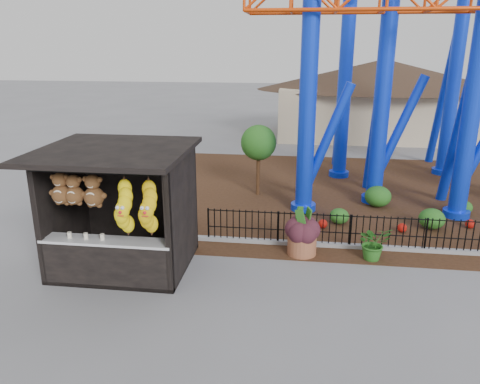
# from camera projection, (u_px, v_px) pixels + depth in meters

# --- Properties ---
(ground) EXTENTS (120.00, 120.00, 0.00)m
(ground) POSITION_uv_depth(u_px,v_px,m) (235.00, 296.00, 10.57)
(ground) COLOR slate
(ground) RESTS_ON ground
(mulch_bed) EXTENTS (18.00, 12.00, 0.02)m
(mulch_bed) POSITION_uv_depth(u_px,v_px,m) (370.00, 195.00, 17.62)
(mulch_bed) COLOR #331E11
(mulch_bed) RESTS_ON ground
(curb) EXTENTS (18.00, 0.18, 0.12)m
(curb) POSITION_uv_depth(u_px,v_px,m) (394.00, 249.00, 12.88)
(curb) COLOR gray
(curb) RESTS_ON ground
(prize_booth) EXTENTS (3.50, 3.40, 3.12)m
(prize_booth) POSITION_uv_depth(u_px,v_px,m) (119.00, 213.00, 11.35)
(prize_booth) COLOR black
(prize_booth) RESTS_ON ground
(picket_fence) EXTENTS (12.20, 0.06, 1.00)m
(picket_fence) POSITION_uv_depth(u_px,v_px,m) (430.00, 236.00, 12.64)
(picket_fence) COLOR black
(picket_fence) RESTS_ON ground
(roller_coaster) EXTENTS (11.00, 6.37, 10.82)m
(roller_coaster) POSITION_uv_depth(u_px,v_px,m) (419.00, 13.00, 15.75)
(roller_coaster) COLOR #0D31E2
(roller_coaster) RESTS_ON ground
(terracotta_planter) EXTENTS (0.98, 0.98, 0.60)m
(terracotta_planter) POSITION_uv_depth(u_px,v_px,m) (302.00, 244.00, 12.60)
(terracotta_planter) COLOR brown
(terracotta_planter) RESTS_ON ground
(planter_foliage) EXTENTS (0.70, 0.70, 0.64)m
(planter_foliage) POSITION_uv_depth(u_px,v_px,m) (303.00, 222.00, 12.41)
(planter_foliage) COLOR #36151E
(planter_foliage) RESTS_ON terracotta_planter
(potted_plant) EXTENTS (1.04, 0.97, 0.94)m
(potted_plant) POSITION_uv_depth(u_px,v_px,m) (374.00, 243.00, 12.25)
(potted_plant) COLOR #2B5E1B
(potted_plant) RESTS_ON ground
(landscaping) EXTENTS (7.39, 3.70, 0.73)m
(landscaping) POSITION_uv_depth(u_px,v_px,m) (410.00, 208.00, 15.28)
(landscaping) COLOR #225719
(landscaping) RESTS_ON mulch_bed
(pavilion) EXTENTS (15.00, 15.00, 4.80)m
(pavilion) POSITION_uv_depth(u_px,v_px,m) (382.00, 86.00, 27.78)
(pavilion) COLOR #BFAD8C
(pavilion) RESTS_ON ground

